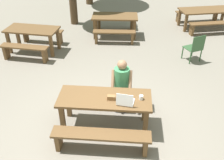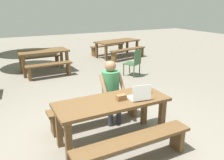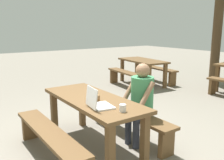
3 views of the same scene
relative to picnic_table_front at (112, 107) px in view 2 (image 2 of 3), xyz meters
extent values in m
plane|color=gray|center=(0.00, 0.00, -0.63)|extent=(30.00, 30.00, 0.00)
cube|color=brown|center=(0.00, 0.00, 0.09)|extent=(1.84, 0.72, 0.05)
cube|color=brown|center=(-0.82, -0.26, -0.28)|extent=(0.09, 0.09, 0.70)
cube|color=brown|center=(0.82, -0.26, -0.28)|extent=(0.09, 0.09, 0.70)
cube|color=brown|center=(-0.82, 0.26, -0.28)|extent=(0.09, 0.09, 0.70)
cube|color=brown|center=(0.82, 0.26, -0.28)|extent=(0.09, 0.09, 0.70)
cube|color=brown|center=(0.00, -0.67, -0.23)|extent=(1.83, 0.30, 0.05)
cube|color=brown|center=(0.81, -0.67, -0.44)|extent=(0.08, 0.24, 0.38)
cube|color=brown|center=(0.00, 0.67, -0.23)|extent=(1.83, 0.30, 0.05)
cube|color=brown|center=(-0.81, 0.67, -0.44)|extent=(0.08, 0.24, 0.38)
cube|color=brown|center=(0.81, 0.67, -0.44)|extent=(0.08, 0.24, 0.38)
cube|color=white|center=(0.42, -0.11, 0.13)|extent=(0.35, 0.29, 0.02)
cube|color=white|center=(0.40, -0.25, 0.26)|extent=(0.32, 0.08, 0.24)
cube|color=black|center=(0.40, -0.24, 0.26)|extent=(0.29, 0.07, 0.22)
cube|color=olive|center=(0.14, -0.05, 0.16)|extent=(0.16, 0.09, 0.09)
cylinder|color=white|center=(0.71, -0.01, 0.16)|extent=(0.08, 0.08, 0.09)
cylinder|color=#333847|center=(0.21, 0.49, -0.42)|extent=(0.10, 0.10, 0.43)
cylinder|color=#333847|center=(0.39, 0.49, -0.42)|extent=(0.10, 0.10, 0.43)
cube|color=#333847|center=(0.30, 0.58, -0.16)|extent=(0.28, 0.28, 0.12)
cylinder|color=#3F8C59|center=(0.30, 0.67, 0.14)|extent=(0.33, 0.33, 0.52)
cylinder|color=#936B4C|center=(0.12, 0.57, 0.16)|extent=(0.07, 0.32, 0.41)
cylinder|color=#936B4C|center=(0.49, 0.57, 0.16)|extent=(0.07, 0.32, 0.41)
sphere|color=#936B4C|center=(0.30, 0.67, 0.49)|extent=(0.21, 0.21, 0.21)
cube|color=#335933|center=(2.32, 3.11, -0.23)|extent=(0.60, 0.60, 0.02)
cube|color=#335933|center=(2.42, 2.92, 0.01)|extent=(0.40, 0.22, 0.45)
cylinder|color=#335933|center=(2.40, 3.37, -0.43)|extent=(0.04, 0.04, 0.39)
cylinder|color=#335933|center=(2.06, 3.19, -0.43)|extent=(0.04, 0.04, 0.39)
cylinder|color=#335933|center=(2.58, 3.03, -0.43)|extent=(0.04, 0.04, 0.39)
cylinder|color=#335933|center=(2.24, 2.85, -0.43)|extent=(0.04, 0.04, 0.39)
cube|color=brown|center=(-0.14, 4.76, 0.11)|extent=(1.63, 0.88, 0.05)
cube|color=brown|center=(-0.83, 4.42, -0.27)|extent=(0.09, 0.09, 0.71)
cube|color=brown|center=(0.57, 4.48, -0.27)|extent=(0.09, 0.09, 0.71)
cube|color=brown|center=(-0.85, 5.05, -0.27)|extent=(0.09, 0.09, 0.71)
cube|color=brown|center=(0.55, 5.10, -0.27)|extent=(0.09, 0.09, 0.71)
cube|color=brown|center=(-0.11, 4.11, -0.20)|extent=(1.45, 0.36, 0.05)
cube|color=brown|center=(-0.73, 4.09, -0.43)|extent=(0.09, 0.24, 0.40)
cube|color=brown|center=(0.51, 4.14, -0.43)|extent=(0.09, 0.24, 0.40)
cube|color=brown|center=(-0.16, 5.41, -0.20)|extent=(1.45, 0.36, 0.05)
cube|color=brown|center=(-0.78, 5.39, -0.43)|extent=(0.09, 0.24, 0.40)
cube|color=brown|center=(0.46, 5.44, -0.43)|extent=(0.09, 0.24, 0.40)
cube|color=brown|center=(3.31, 5.91, 0.06)|extent=(2.18, 1.29, 0.05)
cube|color=brown|center=(2.49, 5.39, -0.30)|extent=(0.11, 0.11, 0.66)
cube|color=brown|center=(4.28, 5.81, -0.30)|extent=(0.11, 0.11, 0.66)
cube|color=brown|center=(2.35, 6.01, -0.30)|extent=(0.11, 0.11, 0.66)
cube|color=brown|center=(4.13, 6.43, -0.30)|extent=(0.11, 0.11, 0.66)
cube|color=brown|center=(3.47, 5.24, -0.21)|extent=(1.85, 0.71, 0.05)
cube|color=brown|center=(2.67, 5.06, -0.43)|extent=(0.13, 0.25, 0.39)
cube|color=brown|center=(4.27, 5.43, -0.43)|extent=(0.13, 0.25, 0.39)
cube|color=brown|center=(3.16, 6.58, -0.21)|extent=(1.85, 0.71, 0.05)
cube|color=brown|center=(2.36, 6.39, -0.43)|extent=(0.13, 0.25, 0.39)
cube|color=brown|center=(3.95, 6.76, -0.43)|extent=(0.13, 0.25, 0.39)
camera|label=1|loc=(0.47, -3.96, 3.13)|focal=40.76mm
camera|label=2|loc=(-1.54, -2.98, 1.56)|focal=36.54mm
camera|label=3|loc=(2.90, -1.70, 1.09)|focal=39.44mm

